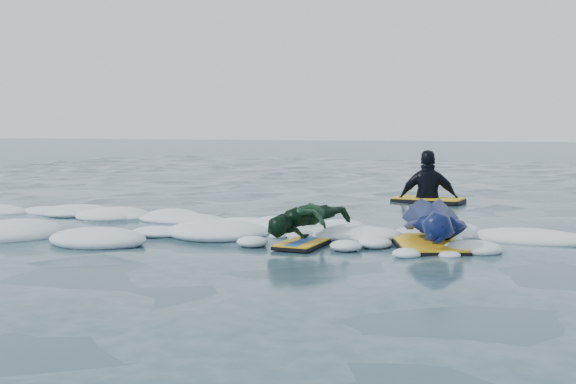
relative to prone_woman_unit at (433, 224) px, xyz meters
The scene contains 5 objects.
ground 2.06m from the prone_woman_unit, 150.33° to the right, with size 120.00×120.00×0.00m, color #1C3244.
foam_band 1.80m from the prone_woman_unit, behind, with size 12.00×3.10×0.30m, color white, non-canonical shape.
prone_woman_unit is the anchor object (origin of this frame).
prone_child_unit 1.34m from the prone_woman_unit, 163.45° to the right, with size 0.88×1.26×0.44m.
waiting_rider_unit 4.58m from the prone_woman_unit, 101.96° to the left, with size 1.22×0.75×1.75m.
Camera 1 is at (3.27, -6.66, 1.28)m, focal length 45.00 mm.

